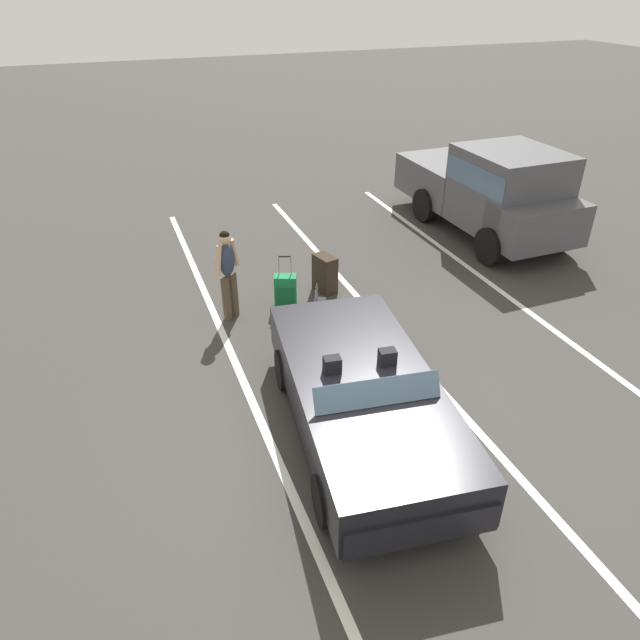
{
  "coord_description": "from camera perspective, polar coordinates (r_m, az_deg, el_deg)",
  "views": [
    {
      "loc": [
        5.34,
        -2.62,
        5.36
      ],
      "look_at": [
        -1.8,
        0.08,
        0.75
      ],
      "focal_mm": 32.65,
      "sensor_mm": 36.0,
      "label": 1
    }
  ],
  "objects": [
    {
      "name": "ground_plane",
      "position": [
        8.01,
        4.1,
        -11.01
      ],
      "size": [
        80.0,
        80.0,
        0.0
      ],
      "primitive_type": "plane",
      "color": "#383533"
    },
    {
      "name": "lot_line_near",
      "position": [
        7.7,
        -4.36,
        -13.14
      ],
      "size": [
        18.0,
        0.12,
        0.01
      ],
      "primitive_type": "cube",
      "color": "silver",
      "rests_on": "ground_plane"
    },
    {
      "name": "lot_line_mid",
      "position": [
        8.61,
        13.29,
        -8.4
      ],
      "size": [
        18.0,
        0.12,
        0.01
      ],
      "primitive_type": "cube",
      "color": "silver",
      "rests_on": "ground_plane"
    },
    {
      "name": "lot_line_far",
      "position": [
        10.18,
        26.22,
        -4.31
      ],
      "size": [
        18.0,
        0.12,
        0.01
      ],
      "primitive_type": "cube",
      "color": "silver",
      "rests_on": "ground_plane"
    },
    {
      "name": "convertible_car",
      "position": [
        7.47,
        4.74,
        -8.7
      ],
      "size": [
        4.33,
        2.27,
        1.24
      ],
      "rotation": [
        0.0,
        0.0,
        -0.13
      ],
      "color": "black",
      "rests_on": "ground_plane"
    },
    {
      "name": "suitcase_large_black",
      "position": [
        11.16,
        0.5,
        4.54
      ],
      "size": [
        0.54,
        0.4,
        0.74
      ],
      "rotation": [
        0.0,
        0.0,
        1.84
      ],
      "color": "#2D2319",
      "rests_on": "ground_plane"
    },
    {
      "name": "suitcase_medium_bright",
      "position": [
        10.68,
        -3.4,
        2.86
      ],
      "size": [
        0.37,
        0.46,
        0.99
      ],
      "rotation": [
        0.0,
        0.0,
        5.92
      ],
      "color": "#19723F",
      "rests_on": "ground_plane"
    },
    {
      "name": "suitcase_small_carryon",
      "position": [
        10.05,
        -0.02,
        0.58
      ],
      "size": [
        0.39,
        0.33,
        0.8
      ],
      "rotation": [
        0.0,
        0.0,
        1.1
      ],
      "color": "black",
      "rests_on": "ground_plane"
    },
    {
      "name": "traveler_person",
      "position": [
        10.16,
        -9.03,
        4.85
      ],
      "size": [
        0.43,
        0.54,
        1.65
      ],
      "rotation": [
        0.0,
        0.0,
        0.64
      ],
      "color": "#4C3F2D",
      "rests_on": "ground_plane"
    },
    {
      "name": "parked_pickup_truck_near",
      "position": [
        14.01,
        16.69,
        12.15
      ],
      "size": [
        5.03,
        2.14,
        2.1
      ],
      "rotation": [
        0.0,
        0.0,
        0.02
      ],
      "color": "#4C4C51",
      "rests_on": "ground_plane"
    }
  ]
}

